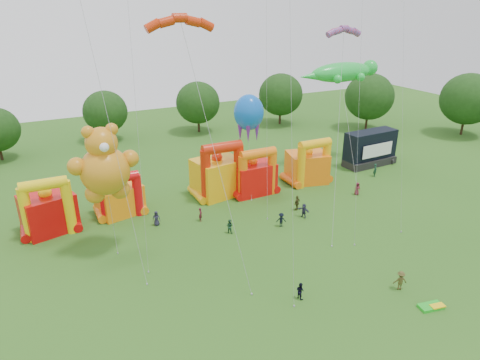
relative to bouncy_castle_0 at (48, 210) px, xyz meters
name	(u,v)px	position (x,y,z in m)	size (l,w,h in m)	color
ground	(375,337)	(20.38, -28.06, -2.50)	(160.00, 160.00, 0.00)	#295A19
tree_ring	(366,266)	(19.16, -27.43, 3.76)	(126.86, 129.00, 12.07)	#352314
bouncy_castle_0	(48,210)	(0.00, 0.00, 0.00)	(6.03, 5.29, 6.58)	red
bouncy_castle_1	(120,197)	(7.72, 0.78, -0.38)	(5.55, 4.83, 5.55)	orange
bouncy_castle_2	(218,175)	(20.19, 0.56, 0.34)	(6.44, 5.51, 7.52)	#F5A50C
bouncy_castle_3	(253,175)	(24.55, -0.67, -0.08)	(5.43, 4.38, 6.39)	red
bouncy_castle_4	(308,165)	(33.09, -0.80, -0.05)	(6.09, 5.33, 6.46)	orange
stage_trailer	(370,149)	(45.48, 0.69, 0.08)	(8.53, 3.52, 5.35)	black
teddy_bear_kite	(105,167)	(5.43, -6.95, 6.40)	(6.51, 4.62, 13.12)	orange
gecko_kite	(347,118)	(40.40, 0.61, 5.43)	(13.84, 11.97, 15.31)	green
octopus_kite	(249,131)	(24.14, -0.27, 5.87)	(3.73, 4.90, 12.90)	blue
parafoil_kites	(278,141)	(20.71, -12.70, 8.47)	(30.59, 13.35, 25.96)	red
diamond_kites	(286,75)	(22.02, -11.59, 14.42)	(29.28, 20.96, 44.17)	red
folded_kite_bundle	(432,306)	(26.87, -27.59, -2.36)	(2.15, 1.37, 0.31)	green
spectator_0	(156,218)	(10.66, -3.86, -1.63)	(0.85, 0.55, 1.73)	#222036
spectator_1	(201,214)	(15.48, -5.06, -1.68)	(0.60, 0.39, 1.63)	#501723
spectator_2	(230,226)	(17.28, -9.01, -1.70)	(0.77, 0.60, 1.59)	#194029
spectator_3	(281,220)	(23.01, -10.28, -1.67)	(1.07, 0.62, 1.66)	black
spectator_4	(297,203)	(26.89, -7.60, -1.56)	(1.10, 0.46, 1.87)	#443F1B
spectator_5	(304,211)	(26.54, -9.52, -1.65)	(1.57, 0.50, 1.70)	#2A2944
spectator_6	(357,189)	(36.34, -7.34, -1.65)	(0.83, 0.54, 1.70)	#5A1927
spectator_7	(375,170)	(42.89, -3.49, -1.53)	(0.70, 0.46, 1.93)	#163829
spectator_8	(300,291)	(17.88, -21.73, -1.74)	(0.74, 0.57, 1.52)	black
spectator_9	(400,281)	(26.32, -24.57, -1.59)	(1.17, 0.67, 1.81)	#443F1B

